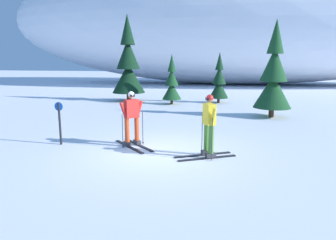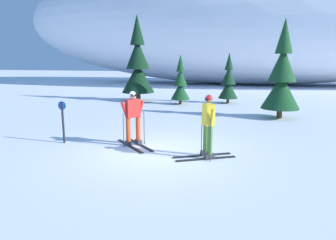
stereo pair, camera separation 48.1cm
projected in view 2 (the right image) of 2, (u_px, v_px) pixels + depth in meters
The scene contains 9 objects.
ground_plane at pixel (155, 152), 9.24m from camera, with size 120.00×120.00×0.00m, color white.
skier_yellow_jacket at pixel (208, 125), 8.57m from camera, with size 1.72×1.16×1.78m.
skier_red_jacket at pixel (133, 117), 9.83m from camera, with size 1.56×1.58×1.74m.
pine_tree_far_left at pixel (138, 65), 20.26m from camera, with size 2.14×2.14×5.55m.
pine_tree_center_left at pixel (180, 84), 18.83m from camera, with size 1.17×1.17×3.03m.
pine_tree_center_right at pixel (228, 82), 19.26m from camera, with size 1.22×1.22×3.16m.
pine_tree_far_right at pixel (282, 77), 14.22m from camera, with size 1.76×1.76×4.55m.
snow_ridge_background at pixel (250, 16), 32.78m from camera, with size 51.48×16.31×14.39m, color white.
trail_marker_post at pixel (63, 119), 10.11m from camera, with size 0.28×0.07×1.39m.
Camera 2 is at (2.48, -8.54, 2.73)m, focal length 33.14 mm.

